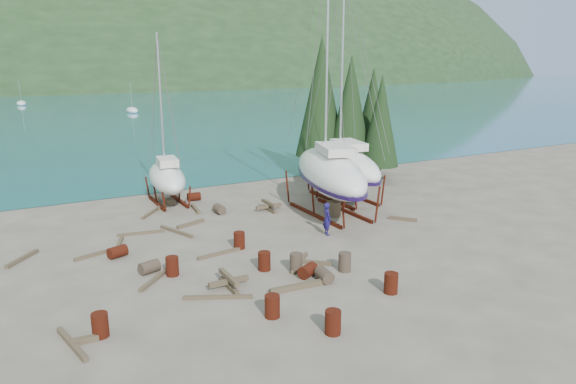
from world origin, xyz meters
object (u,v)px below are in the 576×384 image
large_sailboat_near (330,171)px  worker (327,219)px  large_sailboat_far (344,164)px  small_sailboat_shore (167,177)px

large_sailboat_near → worker: 4.47m
large_sailboat_near → large_sailboat_far: size_ratio=1.10×
large_sailboat_far → worker: large_sailboat_far is taller
large_sailboat_far → worker: 7.98m
large_sailboat_near → large_sailboat_far: 3.80m
large_sailboat_near → large_sailboat_far: (2.83, 2.53, -0.21)m
small_sailboat_shore → worker: small_sailboat_shore is taller
large_sailboat_near → large_sailboat_far: bearing=59.7°
large_sailboat_far → small_sailboat_shore: large_sailboat_far is taller
large_sailboat_near → small_sailboat_shore: (-8.24, 7.44, -0.91)m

